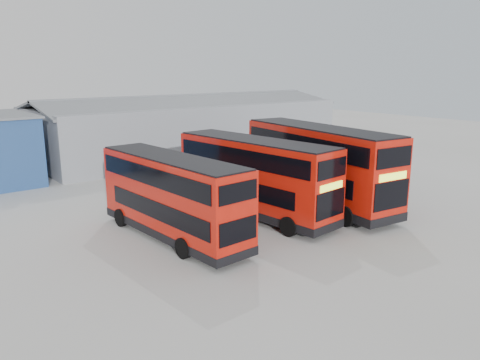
# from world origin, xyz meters

# --- Properties ---
(ground_plane) EXTENTS (120.00, 120.00, 0.00)m
(ground_plane) POSITION_xyz_m (0.00, 0.00, 0.00)
(ground_plane) COLOR #A9A9A3
(ground_plane) RESTS_ON ground
(maintenance_shed) EXTENTS (30.50, 12.00, 5.89)m
(maintenance_shed) POSITION_xyz_m (8.00, 20.00, 2.60)
(maintenance_shed) COLOR gray
(maintenance_shed) RESTS_ON ground
(double_decker_left) EXTENTS (2.92, 10.06, 4.21)m
(double_decker_left) POSITION_xyz_m (-6.32, -0.77, 2.09)
(double_decker_left) COLOR red
(double_decker_left) RESTS_ON ground
(double_decker_centre) EXTENTS (3.45, 10.83, 4.51)m
(double_decker_centre) POSITION_xyz_m (-0.70, -0.48, 2.24)
(double_decker_centre) COLOR red
(double_decker_centre) RESTS_ON ground
(double_decker_right) EXTENTS (4.31, 11.94, 4.95)m
(double_decker_right) POSITION_xyz_m (3.78, -1.27, 2.46)
(double_decker_right) COLOR red
(double_decker_right) RESTS_ON ground
(single_decker_blue) EXTENTS (3.61, 11.16, 2.97)m
(single_decker_blue) POSITION_xyz_m (7.78, 3.79, 1.48)
(single_decker_blue) COLOR #0C1435
(single_decker_blue) RESTS_ON ground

